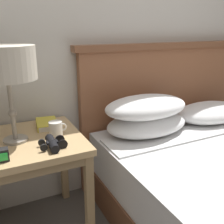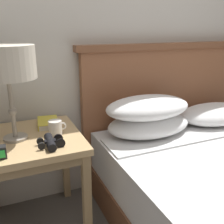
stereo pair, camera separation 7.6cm
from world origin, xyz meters
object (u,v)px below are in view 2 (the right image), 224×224
at_px(table_lamp, 6,64).
at_px(coffee_mug, 56,128).
at_px(binoculars_pair, 51,142).
at_px(book_on_nightstand, 47,123).
at_px(nightstand, 30,150).

bearing_deg(table_lamp, coffee_mug, -7.35).
bearing_deg(coffee_mug, binoculars_pair, -111.72).
relative_size(book_on_nightstand, coffee_mug, 1.96).
bearing_deg(table_lamp, nightstand, -0.02).
distance_m(book_on_nightstand, binoculars_pair, 0.31).
distance_m(table_lamp, binoculars_pair, 0.45).
distance_m(table_lamp, book_on_nightstand, 0.46).
xyz_separation_m(nightstand, coffee_mug, (0.15, -0.03, 0.13)).
bearing_deg(binoculars_pair, nightstand, 119.98).
bearing_deg(binoculars_pair, coffee_mug, 68.28).
height_order(table_lamp, book_on_nightstand, table_lamp).
bearing_deg(table_lamp, book_on_nightstand, 35.82).
xyz_separation_m(table_lamp, book_on_nightstand, (0.20, 0.14, -0.39)).
distance_m(nightstand, table_lamp, 0.50).
height_order(binoculars_pair, coffee_mug, coffee_mug).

